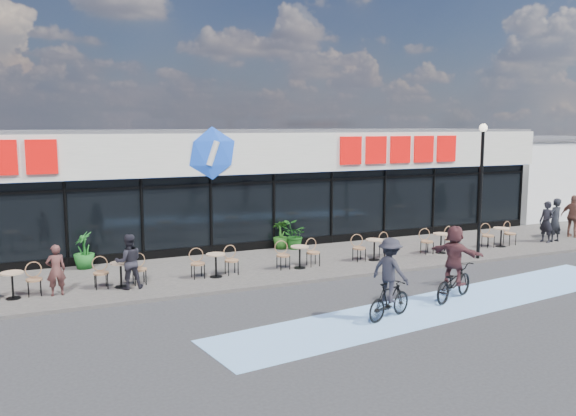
{
  "coord_description": "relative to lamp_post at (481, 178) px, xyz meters",
  "views": [
    {
      "loc": [
        -6.51,
        -14.23,
        4.82
      ],
      "look_at": [
        1.52,
        3.5,
        2.14
      ],
      "focal_mm": 38.0,
      "sensor_mm": 36.0,
      "label": 1
    }
  ],
  "objects": [
    {
      "name": "cyclist_a",
      "position": [
        -3.98,
        -3.5,
        -2.07
      ],
      "size": [
        2.02,
        1.58,
        2.09
      ],
      "color": "black",
      "rests_on": "ground"
    },
    {
      "name": "lamp_post",
      "position": [
        0.0,
        0.0,
        0.0
      ],
      "size": [
        0.28,
        0.28,
        4.74
      ],
      "color": "black",
      "rests_on": "sidewalk"
    },
    {
      "name": "ground",
      "position": [
        -8.39,
        -2.3,
        -2.95
      ],
      "size": [
        120.0,
        120.0,
        0.0
      ],
      "primitive_type": "plane",
      "color": "#28282B",
      "rests_on": "ground"
    },
    {
      "name": "bike_lane",
      "position": [
        -4.39,
        -3.8,
        -2.94
      ],
      "size": [
        14.17,
        4.13,
        0.01
      ],
      "primitive_type": "cube",
      "rotation": [
        0.0,
        0.0,
        0.14
      ],
      "color": "#7AADE7",
      "rests_on": "ground"
    },
    {
      "name": "sidewalk",
      "position": [
        -8.39,
        2.2,
        -2.9
      ],
      "size": [
        44.0,
        5.0,
        0.1
      ],
      "primitive_type": "cube",
      "color": "#57534D",
      "rests_on": "ground"
    },
    {
      "name": "bistro_set_4",
      "position": [
        -9.3,
        1.36,
        -2.39
      ],
      "size": [
        1.54,
        0.62,
        0.9
      ],
      "color": "tan",
      "rests_on": "sidewalk"
    },
    {
      "name": "bistro_set_3",
      "position": [
        -12.19,
        1.36,
        -2.39
      ],
      "size": [
        1.54,
        0.62,
        0.9
      ],
      "color": "tan",
      "rests_on": "sidewalk"
    },
    {
      "name": "bistro_set_8",
      "position": [
        2.26,
        1.36,
        -2.39
      ],
      "size": [
        1.54,
        0.62,
        0.9
      ],
      "color": "tan",
      "rests_on": "sidewalk"
    },
    {
      "name": "pedestrian_c",
      "position": [
        4.96,
        1.15,
        -1.96
      ],
      "size": [
        0.68,
        0.48,
        1.77
      ],
      "primitive_type": "imported",
      "rotation": [
        0.0,
        0.0,
        3.23
      ],
      "color": "black",
      "rests_on": "sidewalk"
    },
    {
      "name": "patron_right",
      "position": [
        -12.0,
        1.0,
        -2.04
      ],
      "size": [
        0.8,
        0.63,
        1.6
      ],
      "primitive_type": "imported",
      "rotation": [
        0.0,
        0.0,
        3.12
      ],
      "color": "black",
      "rests_on": "sidewalk"
    },
    {
      "name": "neighbour_building",
      "position": [
        12.11,
        8.7,
        -0.88
      ],
      "size": [
        9.2,
        7.2,
        4.11
      ],
      "color": "white",
      "rests_on": "ground"
    },
    {
      "name": "cyclist_c",
      "position": [
        -6.53,
        -4.18,
        -2.01
      ],
      "size": [
        1.66,
        1.18,
        2.06
      ],
      "color": "black",
      "rests_on": "ground"
    },
    {
      "name": "pedestrian_b",
      "position": [
        6.49,
        1.57,
        -1.96
      ],
      "size": [
        0.78,
        1.13,
        1.78
      ],
      "primitive_type": "imported",
      "rotation": [
        0.0,
        0.0,
        1.93
      ],
      "color": "brown",
      "rests_on": "sidewalk"
    },
    {
      "name": "bistro_set_5",
      "position": [
        -6.41,
        1.36,
        -2.39
      ],
      "size": [
        1.54,
        0.62,
        0.9
      ],
      "color": "tan",
      "rests_on": "sidewalk"
    },
    {
      "name": "potted_plant_right",
      "position": [
        -5.3,
        4.2,
        -2.32
      ],
      "size": [
        1.24,
        1.19,
        1.05
      ],
      "primitive_type": "imported",
      "rotation": [
        0.0,
        0.0,
        2.6
      ],
      "color": "#1A5317",
      "rests_on": "sidewalk"
    },
    {
      "name": "pedestrian_a",
      "position": [
        4.57,
        1.22,
        -2.01
      ],
      "size": [
        0.48,
        0.66,
        1.66
      ],
      "primitive_type": "imported",
      "rotation": [
        0.0,
        0.0,
        -1.43
      ],
      "color": "black",
      "rests_on": "sidewalk"
    },
    {
      "name": "bistro_set_7",
      "position": [
        -0.63,
        1.36,
        -2.39
      ],
      "size": [
        1.54,
        0.62,
        0.9
      ],
      "color": "tan",
      "rests_on": "sidewalk"
    },
    {
      "name": "building",
      "position": [
        -8.39,
        7.63,
        -0.61
      ],
      "size": [
        30.6,
        6.57,
        4.75
      ],
      "color": "black",
      "rests_on": "ground"
    },
    {
      "name": "potted_plant_left",
      "position": [
        -12.92,
        4.16,
        -2.24
      ],
      "size": [
        0.74,
        0.74,
        1.21
      ],
      "primitive_type": "imported",
      "rotation": [
        0.0,
        0.0,
        4.81
      ],
      "color": "#1A5B1D",
      "rests_on": "sidewalk"
    },
    {
      "name": "bistro_set_2",
      "position": [
        -15.08,
        1.36,
        -2.39
      ],
      "size": [
        1.54,
        0.62,
        0.9
      ],
      "color": "tan",
      "rests_on": "sidewalk"
    },
    {
      "name": "patron_left",
      "position": [
        -13.97,
        1.12,
        -2.13
      ],
      "size": [
        0.55,
        0.38,
        1.44
      ],
      "primitive_type": "imported",
      "rotation": [
        0.0,
        0.0,
        3.21
      ],
      "color": "#502C29",
      "rests_on": "sidewalk"
    },
    {
      "name": "potted_plant_mid",
      "position": [
        -5.71,
        4.43,
        -2.3
      ],
      "size": [
        0.65,
        0.65,
        1.09
      ],
      "primitive_type": "imported",
      "rotation": [
        0.0,
        0.0,
        3.07
      ],
      "color": "#235418",
      "rests_on": "sidewalk"
    },
    {
      "name": "bistro_set_6",
      "position": [
        -3.52,
        1.36,
        -2.39
      ],
      "size": [
        1.54,
        0.62,
        0.9
      ],
      "color": "tan",
      "rests_on": "sidewalk"
    }
  ]
}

